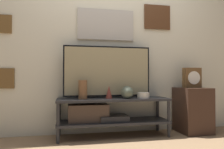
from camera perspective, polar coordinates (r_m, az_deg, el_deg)
name	(u,v)px	position (r m, az deg, el deg)	size (l,w,h in m)	color
ground_plane	(118,142)	(2.67, 1.49, -17.13)	(12.00, 12.00, 0.00)	#846647
wall_back	(109,35)	(3.11, -0.68, 10.29)	(6.40, 0.08, 2.70)	beige
media_console	(105,112)	(2.81, -1.91, -9.88)	(1.42, 0.41, 0.49)	#232326
television	(108,71)	(2.88, -1.18, 0.84)	(1.15, 0.05, 0.68)	black
vase_wide_bowl	(143,95)	(2.82, 8.17, -5.43)	(0.16, 0.16, 0.07)	beige
vase_round_glass	(127,92)	(2.75, 4.00, -4.69)	(0.16, 0.16, 0.16)	#4C5647
vase_slim_bronze	(109,92)	(2.77, -0.79, -4.61)	(0.08, 0.08, 0.16)	brown
vase_tall_ceramic	(83,90)	(2.72, -7.62, -3.94)	(0.11, 0.11, 0.23)	brown
side_table	(192,110)	(3.24, 20.27, -8.67)	(0.39, 0.44, 0.61)	#382319
mantel_clock	(192,78)	(3.25, 20.16, -0.80)	(0.24, 0.11, 0.28)	brown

